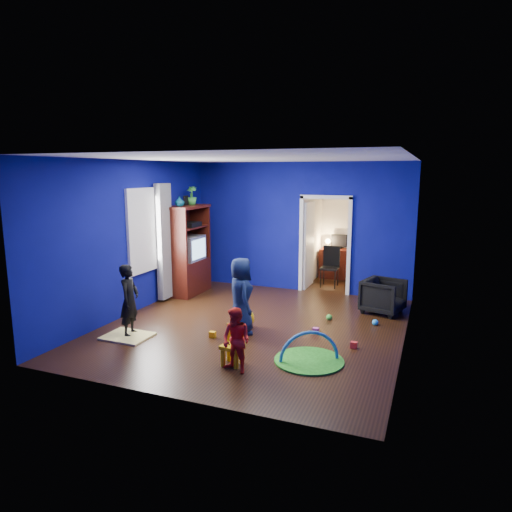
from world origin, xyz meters
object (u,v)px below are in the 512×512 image
at_px(armchair, 383,296).
at_px(crt_tv, 190,248).
at_px(tv_armoire, 188,250).
at_px(child_black, 130,300).
at_px(folding_chair, 330,268).
at_px(hopper_ball, 244,318).
at_px(toddler_red, 236,341).
at_px(vase, 180,202).
at_px(play_mat, 309,361).
at_px(child_navy, 241,296).
at_px(kid_chair, 232,348).
at_px(study_desk, 338,264).

height_order(armchair, crt_tv, crt_tv).
bearing_deg(tv_armoire, child_black, -80.63).
bearing_deg(child_black, folding_chair, -39.38).
distance_m(child_black, hopper_ball, 1.95).
xyz_separation_m(toddler_red, folding_chair, (0.15, 5.10, 0.01)).
bearing_deg(vase, crt_tv, 82.41).
xyz_separation_m(child_black, tv_armoire, (-0.45, 2.73, 0.38)).
distance_m(toddler_red, vase, 4.38).
bearing_deg(crt_tv, folding_chair, 31.76).
distance_m(vase, play_mat, 4.70).
relative_size(tv_armoire, crt_tv, 2.80).
distance_m(tv_armoire, play_mat, 4.51).
height_order(child_black, child_navy, child_navy).
bearing_deg(tv_armoire, child_navy, -42.98).
relative_size(armchair, child_navy, 0.56).
bearing_deg(play_mat, crt_tv, 142.04).
bearing_deg(folding_chair, play_mat, -81.18).
relative_size(child_black, folding_chair, 1.31).
bearing_deg(vase, child_black, -79.49).
bearing_deg(armchair, vase, 110.37).
distance_m(crt_tv, play_mat, 4.49).
bearing_deg(hopper_ball, child_black, -148.22).
bearing_deg(vase, armchair, 4.95).
bearing_deg(child_navy, crt_tv, 9.45).
relative_size(kid_chair, play_mat, 0.50).
xyz_separation_m(kid_chair, folding_chair, (0.30, 4.90, 0.21)).
distance_m(child_navy, tv_armoire, 2.92).
relative_size(child_black, hopper_ball, 3.34).
bearing_deg(toddler_red, armchair, 81.69).
distance_m(child_navy, play_mat, 1.67).
xyz_separation_m(vase, play_mat, (3.49, -2.39, -2.05)).
bearing_deg(vase, toddler_red, -49.26).
distance_m(kid_chair, folding_chair, 4.91).
bearing_deg(kid_chair, study_desk, 92.97).
bearing_deg(hopper_ball, armchair, 39.81).
relative_size(child_black, play_mat, 1.20).
height_order(child_black, folding_chair, child_black).
height_order(child_black, study_desk, child_black).
relative_size(armchair, vase, 3.49).
bearing_deg(kid_chair, child_black, 173.31).
xyz_separation_m(child_black, toddler_red, (2.21, -0.66, -0.15)).
xyz_separation_m(toddler_red, hopper_ball, (-0.59, 1.66, -0.27)).
height_order(armchair, folding_chair, folding_chair).
distance_m(vase, study_desk, 4.42).
xyz_separation_m(child_navy, play_mat, (1.37, -0.72, -0.63)).
bearing_deg(vase, folding_chair, 35.64).
xyz_separation_m(armchair, hopper_ball, (-2.15, -1.79, -0.15)).
relative_size(toddler_red, folding_chair, 0.97).
bearing_deg(study_desk, child_navy, -98.41).
height_order(child_navy, hopper_ball, child_navy).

